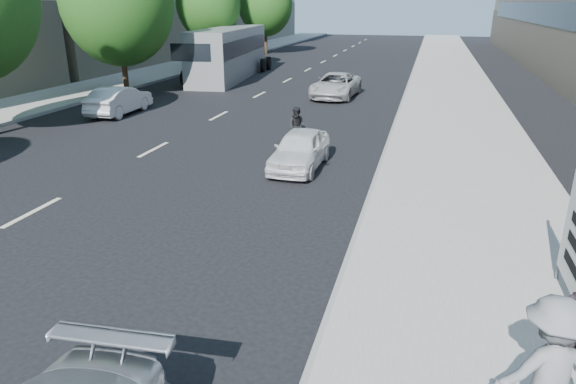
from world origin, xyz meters
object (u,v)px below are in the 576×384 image
(white_sedan_mid, at_px, (119,100))
(motorcycle, at_px, (298,129))
(jogger, at_px, (548,371))
(white_sedan_near, at_px, (300,149))
(white_sedan_far, at_px, (336,85))
(bus, at_px, (229,53))

(white_sedan_mid, relative_size, motorcycle, 1.91)
(jogger, xyz_separation_m, white_sedan_mid, (-15.36, 15.68, -0.41))
(jogger, height_order, motorcycle, jogger)
(motorcycle, bearing_deg, jogger, -69.11)
(jogger, height_order, white_sedan_mid, jogger)
(white_sedan_near, bearing_deg, motorcycle, 106.63)
(white_sedan_near, height_order, white_sedan_mid, white_sedan_mid)
(white_sedan_near, relative_size, white_sedan_far, 0.75)
(white_sedan_mid, height_order, white_sedan_far, white_sedan_far)
(white_sedan_near, relative_size, motorcycle, 1.71)
(white_sedan_mid, relative_size, bus, 0.32)
(white_sedan_near, xyz_separation_m, motorcycle, (-0.71, 2.52, 0.04))
(jogger, height_order, bus, bus)
(bus, bearing_deg, motorcycle, -67.65)
(jogger, distance_m, white_sedan_mid, 21.95)
(white_sedan_near, relative_size, white_sedan_mid, 0.90)
(jogger, relative_size, white_sedan_near, 0.52)
(bus, bearing_deg, white_sedan_far, -41.19)
(white_sedan_near, height_order, motorcycle, motorcycle)
(white_sedan_far, distance_m, motorcycle, 10.50)
(white_sedan_near, relative_size, bus, 0.29)
(white_sedan_near, height_order, bus, bus)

